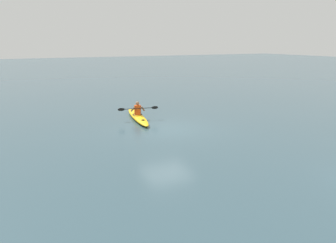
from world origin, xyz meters
name	(u,v)px	position (x,y,z in m)	size (l,w,h in m)	color
ground_plane	(166,129)	(0.00, 0.00, 0.00)	(160.00, 160.00, 0.00)	#334C56
kayak	(138,117)	(0.50, -2.72, 0.14)	(1.42, 4.74, 0.27)	#EAB214
kayaker	(138,109)	(0.51, -2.69, 0.59)	(2.31, 0.60, 0.75)	#E04C14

